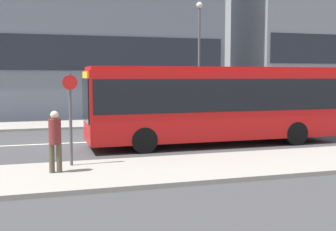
% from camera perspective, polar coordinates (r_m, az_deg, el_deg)
% --- Properties ---
extents(ground_plane, '(120.00, 120.00, 0.00)m').
position_cam_1_polar(ground_plane, '(18.22, -11.11, -3.59)').
color(ground_plane, '#3A3A3D').
extents(sidewalk_near, '(44.00, 3.50, 0.13)m').
position_cam_1_polar(sidewalk_near, '(12.11, -8.17, -7.78)').
color(sidewalk_near, gray).
rests_on(sidewalk_near, ground_plane).
extents(sidewalk_far, '(44.00, 3.50, 0.13)m').
position_cam_1_polar(sidewalk_far, '(24.38, -12.56, -1.20)').
color(sidewalk_far, gray).
rests_on(sidewalk_far, ground_plane).
extents(lane_centerline, '(41.80, 0.16, 0.01)m').
position_cam_1_polar(lane_centerline, '(18.22, -11.11, -3.57)').
color(lane_centerline, silver).
rests_on(lane_centerline, ground_plane).
extents(apartment_block_left_tower, '(16.98, 6.85, 15.50)m').
position_cam_1_polar(apartment_block_left_tower, '(31.43, -9.66, 14.36)').
color(apartment_block_left_tower, slate).
rests_on(apartment_block_left_tower, ground_plane).
extents(apartment_block_right_tower, '(13.28, 6.24, 17.57)m').
position_cam_1_polar(apartment_block_right_tower, '(38.29, 19.91, 14.06)').
color(apartment_block_right_tower, gray).
rests_on(apartment_block_right_tower, ground_plane).
extents(city_bus, '(10.28, 2.49, 3.16)m').
position_cam_1_polar(city_bus, '(17.23, 6.14, 2.07)').
color(city_bus, red).
rests_on(city_bus, ground_plane).
extents(parked_car_0, '(4.10, 1.84, 1.41)m').
position_cam_1_polar(parked_car_0, '(26.73, 19.74, 0.47)').
color(parked_car_0, maroon).
rests_on(parked_car_0, ground_plane).
extents(pedestrian_near_stop, '(0.35, 0.34, 1.72)m').
position_cam_1_polar(pedestrian_near_stop, '(12.06, -15.06, -2.91)').
color(pedestrian_near_stop, '#4C4233').
rests_on(pedestrian_near_stop, sidewalk_near).
extents(bus_stop_sign, '(0.44, 0.12, 2.76)m').
position_cam_1_polar(bus_stop_sign, '(12.83, -13.07, 0.45)').
color(bus_stop_sign, '#4C4C51').
rests_on(bus_stop_sign, sidewalk_near).
extents(street_lamp, '(0.36, 0.36, 6.92)m').
position_cam_1_polar(street_lamp, '(24.84, 4.24, 8.94)').
color(street_lamp, '#4C4C51').
rests_on(street_lamp, sidewalk_far).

